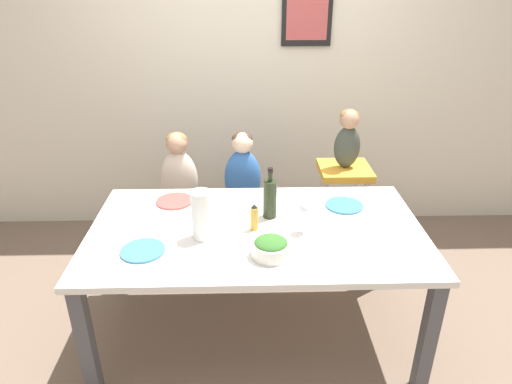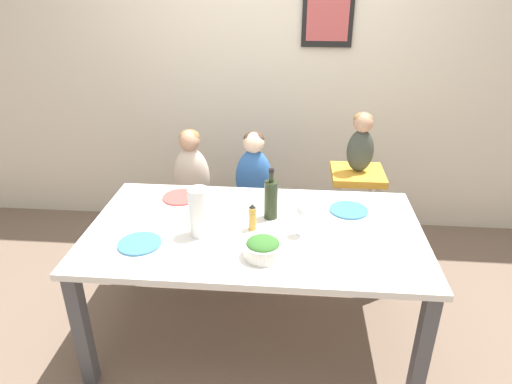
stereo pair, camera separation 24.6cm
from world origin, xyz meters
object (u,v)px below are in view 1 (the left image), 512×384
at_px(wine_bottle, 270,198).
at_px(chair_far_left, 182,215).
at_px(dinner_plate_front_left, 143,251).
at_px(chair_right_highchair, 343,189).
at_px(person_baby_right, 348,135).
at_px(wine_glass_near, 305,210).
at_px(dinner_plate_back_right, 344,205).
at_px(dinner_plate_back_left, 175,201).
at_px(salad_bowl_large, 271,247).
at_px(chair_far_center, 243,214).
at_px(person_child_center, 243,170).
at_px(paper_towel_roll, 202,215).
at_px(person_child_left, 179,170).

bearing_deg(wine_bottle, chair_far_left, 132.68).
height_order(wine_bottle, dinner_plate_front_left, wine_bottle).
xyz_separation_m(chair_right_highchair, person_baby_right, (0.00, 0.00, 0.40)).
xyz_separation_m(wine_glass_near, dinner_plate_back_right, (0.28, 0.29, -0.13)).
distance_m(dinner_plate_front_left, dinner_plate_back_left, 0.55).
xyz_separation_m(chair_right_highchair, wine_glass_near, (-0.39, -0.82, 0.27)).
relative_size(chair_right_highchair, wine_bottle, 2.53).
bearing_deg(salad_bowl_large, chair_far_center, 97.49).
xyz_separation_m(wine_glass_near, dinner_plate_front_left, (-0.82, -0.17, -0.13)).
bearing_deg(chair_far_center, person_child_center, 90.00).
bearing_deg(chair_far_left, dinner_plate_front_left, -93.21).
bearing_deg(salad_bowl_large, person_baby_right, 61.05).
relative_size(chair_far_left, paper_towel_roll, 1.76).
xyz_separation_m(chair_far_left, wine_bottle, (0.59, -0.65, 0.45)).
bearing_deg(dinner_plate_front_left, chair_right_highchair, 39.21).
distance_m(dinner_plate_front_left, dinner_plate_back_right, 1.19).
xyz_separation_m(salad_bowl_large, dinner_plate_back_left, (-0.55, 0.59, -0.04)).
relative_size(chair_right_highchair, wine_glass_near, 4.04).
height_order(chair_far_center, paper_towel_roll, paper_towel_roll).
xyz_separation_m(dinner_plate_back_left, dinner_plate_back_right, (1.01, -0.08, 0.00)).
xyz_separation_m(chair_far_left, person_child_left, (-0.00, 0.00, 0.35)).
distance_m(wine_bottle, salad_bowl_large, 0.40).
relative_size(person_baby_right, dinner_plate_back_right, 1.85).
distance_m(chair_right_highchair, person_child_left, 1.17).
distance_m(wine_glass_near, dinner_plate_back_left, 0.84).
bearing_deg(paper_towel_roll, chair_far_left, 105.21).
distance_m(wine_bottle, dinner_plate_back_left, 0.61).
distance_m(wine_glass_near, salad_bowl_large, 0.30).
distance_m(chair_right_highchair, salad_bowl_large, 1.21).
bearing_deg(paper_towel_roll, chair_right_highchair, 43.03).
height_order(chair_far_left, person_baby_right, person_baby_right).
relative_size(wine_glass_near, salad_bowl_large, 0.98).
height_order(chair_far_center, chair_right_highchair, chair_right_highchair).
distance_m(person_child_left, person_child_center, 0.44).
xyz_separation_m(person_child_left, dinner_plate_back_right, (1.04, -0.53, -0.01)).
relative_size(wine_bottle, dinner_plate_back_left, 1.35).
relative_size(person_child_center, paper_towel_roll, 2.07).
height_order(chair_right_highchair, dinner_plate_back_right, chair_right_highchair).
xyz_separation_m(chair_far_left, wine_glass_near, (0.77, -0.82, 0.47)).
relative_size(chair_far_center, wine_glass_near, 2.50).
bearing_deg(person_baby_right, wine_bottle, -130.95).
relative_size(chair_right_highchair, person_child_left, 1.38).
bearing_deg(salad_bowl_large, person_child_center, 97.48).
bearing_deg(paper_towel_roll, wine_glass_near, 4.10).
xyz_separation_m(person_child_left, salad_bowl_large, (0.58, -1.04, 0.03)).
xyz_separation_m(wine_bottle, salad_bowl_large, (-0.02, -0.40, -0.07)).
xyz_separation_m(person_child_left, paper_towel_roll, (0.23, -0.86, 0.12)).
height_order(salad_bowl_large, dinner_plate_back_right, salad_bowl_large).
relative_size(chair_far_center, dinner_plate_back_left, 2.11).
height_order(chair_far_left, person_child_left, person_child_left).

